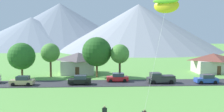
% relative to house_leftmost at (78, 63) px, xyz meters
% --- Properties ---
extents(road_strip, '(160.00, 6.16, 0.08)m').
position_rel_house_leftmost_xyz_m(road_strip, '(7.13, -11.92, -2.54)').
color(road_strip, '#2D2D33').
rests_on(road_strip, ground).
extents(mountain_far_west_ridge, '(79.58, 79.58, 19.77)m').
position_rel_house_leftmost_xyz_m(mountain_far_west_ridge, '(-38.57, 100.07, 7.30)').
color(mountain_far_west_ridge, gray).
rests_on(mountain_far_west_ridge, ground).
extents(mountain_east_ridge, '(107.50, 107.50, 31.24)m').
position_rel_house_leftmost_xyz_m(mountain_east_ridge, '(-23.80, 121.52, 13.04)').
color(mountain_east_ridge, gray).
rests_on(mountain_east_ridge, ground).
extents(mountain_west_ridge, '(91.32, 91.32, 26.11)m').
position_rel_house_leftmost_xyz_m(mountain_west_ridge, '(27.26, 81.11, 10.47)').
color(mountain_west_ridge, '#8E939E').
rests_on(mountain_west_ridge, ground).
extents(house_leftmost, '(8.07, 7.33, 4.99)m').
position_rel_house_leftmost_xyz_m(house_leftmost, '(0.00, 0.00, 0.00)').
color(house_leftmost, beige).
rests_on(house_leftmost, ground).
extents(house_left_center, '(9.48, 6.57, 4.68)m').
position_rel_house_leftmost_xyz_m(house_left_center, '(32.54, -0.47, -0.16)').
color(house_left_center, beige).
rests_on(house_left_center, ground).
extents(tree_near_left, '(5.67, 5.67, 7.56)m').
position_rel_house_leftmost_xyz_m(tree_near_left, '(-11.38, -5.82, 2.13)').
color(tree_near_left, brown).
rests_on(tree_near_left, ground).
extents(tree_left_of_center, '(4.11, 4.11, 7.38)m').
position_rel_house_leftmost_xyz_m(tree_left_of_center, '(-5.67, -4.37, 2.70)').
color(tree_left_of_center, brown).
rests_on(tree_left_of_center, ground).
extents(tree_center, '(6.32, 6.32, 8.74)m').
position_rel_house_leftmost_xyz_m(tree_center, '(4.44, -5.46, 2.99)').
color(tree_center, brown).
rests_on(tree_center, ground).
extents(tree_right_of_center, '(4.03, 4.03, 7.24)m').
position_rel_house_leftmost_xyz_m(tree_right_of_center, '(9.30, -6.73, 2.60)').
color(tree_right_of_center, '#4C3823').
rests_on(tree_right_of_center, ground).
extents(parked_car_blue_west_end, '(4.22, 2.12, 1.68)m').
position_rel_house_leftmost_xyz_m(parked_car_blue_west_end, '(25.28, -13.06, -1.72)').
color(parked_car_blue_west_end, '#2847A8').
rests_on(parked_car_blue_west_end, road_strip).
extents(parked_car_black_mid_west, '(4.23, 2.13, 1.68)m').
position_rel_house_leftmost_xyz_m(parked_car_black_mid_west, '(1.37, -12.89, -1.72)').
color(parked_car_black_mid_west, black).
rests_on(parked_car_black_mid_west, road_strip).
extents(parked_car_tan_mid_east, '(4.24, 2.16, 1.68)m').
position_rel_house_leftmost_xyz_m(parked_car_tan_mid_east, '(-9.06, -13.06, -1.72)').
color(parked_car_tan_mid_east, tan).
rests_on(parked_car_tan_mid_east, road_strip).
extents(parked_car_red_east_end, '(4.21, 2.10, 1.68)m').
position_rel_house_leftmost_xyz_m(parked_car_red_east_end, '(8.54, -10.57, -1.72)').
color(parked_car_red_east_end, red).
rests_on(parked_car_red_east_end, road_strip).
extents(pickup_truck_charcoal_west_side, '(5.28, 2.48, 1.99)m').
position_rel_house_leftmost_xyz_m(pickup_truck_charcoal_west_side, '(16.55, -12.46, -1.53)').
color(pickup_truck_charcoal_west_side, '#333338').
rests_on(pickup_truck_charcoal_west_side, road_strip).
extents(kite_flyer_with_kite, '(5.27, 6.13, 13.74)m').
position_rel_house_leftmost_xyz_m(kite_flyer_with_kite, '(12.93, -28.64, 9.99)').
color(kite_flyer_with_kite, '#3D3D42').
rests_on(kite_flyer_with_kite, ground).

